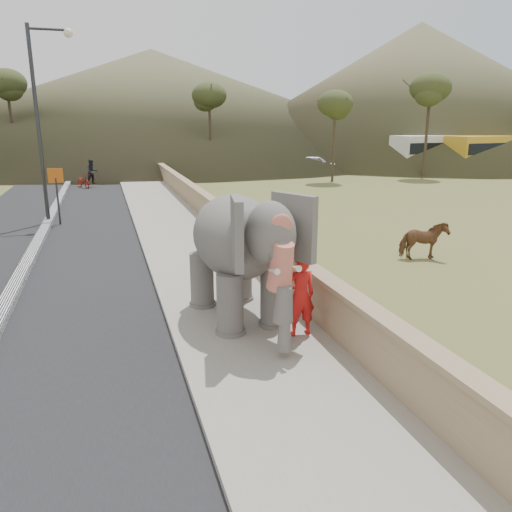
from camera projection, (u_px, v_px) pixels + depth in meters
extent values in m
plane|color=olive|center=(324.00, 449.00, 6.75)|extent=(160.00, 160.00, 0.00)
cube|color=black|center=(25.00, 272.00, 14.58)|extent=(7.00, 120.00, 0.03)
cube|color=black|center=(24.00, 269.00, 14.55)|extent=(0.35, 120.00, 0.22)
cube|color=#9E9687|center=(194.00, 257.00, 15.96)|extent=(3.00, 120.00, 0.15)
cube|color=tan|center=(244.00, 239.00, 16.30)|extent=(0.30, 120.00, 1.10)
cylinder|color=#313237|center=(38.00, 128.00, 20.49)|extent=(0.16, 0.16, 8.00)
cylinder|color=#313237|center=(49.00, 29.00, 19.72)|extent=(1.60, 0.10, 0.10)
sphere|color=#FFF2CC|center=(68.00, 33.00, 19.94)|extent=(0.36, 0.36, 0.36)
cylinder|color=#2D2D33|center=(58.00, 202.00, 21.01)|extent=(0.08, 0.08, 2.00)
cube|color=#CB5B13|center=(55.00, 176.00, 20.73)|extent=(0.60, 0.05, 0.60)
imported|color=brown|center=(423.00, 241.00, 15.82)|extent=(1.55, 0.90, 1.23)
imported|color=silver|center=(316.00, 164.00, 43.26)|extent=(4.54, 2.90, 1.44)
cube|color=white|center=(448.00, 153.00, 44.05)|extent=(11.20, 3.62, 3.10)
cube|color=gold|center=(500.00, 154.00, 43.41)|extent=(11.25, 4.09, 3.10)
cone|color=brown|center=(417.00, 91.00, 62.78)|extent=(56.00, 56.00, 16.00)
cone|color=brown|center=(153.00, 101.00, 70.97)|extent=(80.00, 80.00, 14.00)
imported|color=red|center=(300.00, 295.00, 9.79)|extent=(0.61, 0.40, 1.66)
imported|color=maroon|center=(83.00, 181.00, 32.93)|extent=(1.29, 1.85, 0.92)
imported|color=black|center=(92.00, 172.00, 32.94)|extent=(0.97, 0.89, 1.63)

